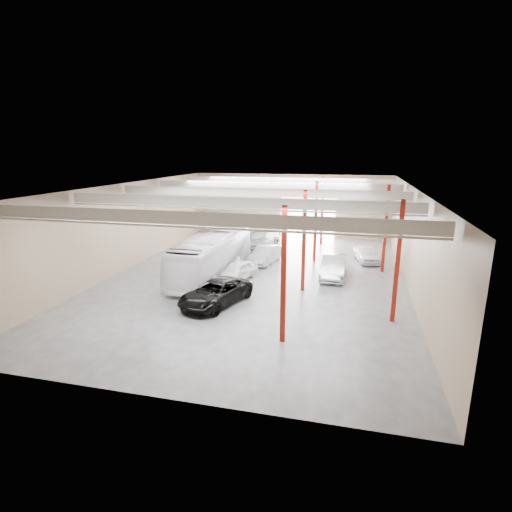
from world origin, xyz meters
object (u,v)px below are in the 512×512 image
at_px(black_sedan, 216,293).
at_px(coach_bus, 212,255).
at_px(car_right_far, 367,254).
at_px(car_row_a, 237,271).
at_px(car_row_b, 266,254).
at_px(car_row_c, 261,239).
at_px(car_right_near, 334,267).

bearing_deg(black_sedan, coach_bus, 129.09).
bearing_deg(car_right_far, car_row_a, -154.09).
distance_m(car_row_b, car_row_c, 5.74).
relative_size(car_right_near, car_right_far, 1.22).
height_order(coach_bus, car_right_far, coach_bus).
xyz_separation_m(black_sedan, car_row_a, (-0.14, 5.20, -0.08)).
distance_m(car_row_a, car_right_near, 7.48).
height_order(car_row_a, car_row_b, car_row_b).
xyz_separation_m(car_row_a, car_row_c, (-0.65, 10.67, 0.13)).
distance_m(black_sedan, car_right_far, 16.04).
relative_size(car_row_c, car_right_near, 1.10).
relative_size(black_sedan, car_row_b, 1.23).
distance_m(car_row_c, car_right_near, 11.32).
height_order(car_row_a, car_row_c, car_row_c).
bearing_deg(car_row_c, black_sedan, -73.77).
relative_size(coach_bus, car_row_b, 2.63).
relative_size(black_sedan, car_row_a, 1.37).
xyz_separation_m(car_row_b, car_right_near, (6.02, -2.80, 0.10)).
bearing_deg(car_right_near, car_row_b, 156.41).
xyz_separation_m(coach_bus, car_right_near, (9.23, 1.82, -0.82)).
bearing_deg(car_row_a, car_right_far, 56.78).
distance_m(car_row_a, car_row_c, 10.70).
bearing_deg(car_right_near, car_right_far, 65.57).
bearing_deg(car_row_c, car_right_far, -2.61).
relative_size(black_sedan, car_right_near, 1.08).
height_order(coach_bus, car_row_c, coach_bus).
bearing_deg(car_row_a, car_row_c, 111.60).
bearing_deg(car_right_far, coach_bus, -161.56).
height_order(car_row_b, car_right_far, car_row_b).
xyz_separation_m(car_row_a, car_row_b, (1.06, 5.20, 0.06)).
xyz_separation_m(car_row_a, car_right_far, (9.65, 7.72, 0.03)).
relative_size(black_sedan, car_row_c, 0.98).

